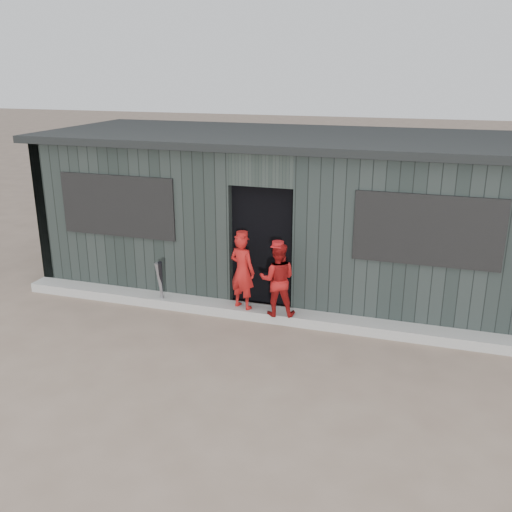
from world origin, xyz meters
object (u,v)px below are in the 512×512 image
(bat_right, at_px, (161,284))
(player_grey_back, at_px, (275,262))
(player_red_right, at_px, (278,279))
(dugout, at_px, (286,211))
(bat_left, at_px, (161,285))
(player_red_left, at_px, (242,271))
(bat_mid, at_px, (160,285))

(bat_right, xyz_separation_m, player_grey_back, (1.65, 0.77, 0.28))
(player_red_right, height_order, dugout, dugout)
(bat_left, height_order, bat_right, bat_right)
(player_red_left, height_order, player_red_right, player_red_left)
(bat_right, height_order, player_red_right, player_red_right)
(bat_right, bearing_deg, player_red_right, -0.46)
(player_red_left, bearing_deg, player_grey_back, -94.45)
(player_red_left, bearing_deg, player_red_right, -169.43)
(bat_left, distance_m, player_grey_back, 1.86)
(bat_left, height_order, player_red_right, player_red_right)
(player_red_left, bearing_deg, bat_mid, 22.90)
(bat_right, distance_m, player_grey_back, 1.84)
(bat_mid, xyz_separation_m, player_red_left, (1.36, 0.08, 0.35))
(bat_left, xyz_separation_m, bat_right, (0.00, 0.02, 0.02))
(bat_left, distance_m, bat_right, 0.03)
(bat_right, xyz_separation_m, player_red_right, (1.92, -0.02, 0.30))
(bat_mid, bearing_deg, player_grey_back, 24.87)
(bat_mid, height_order, bat_right, bat_right)
(bat_mid, distance_m, player_grey_back, 1.86)
(player_grey_back, bearing_deg, bat_right, 42.56)
(bat_left, relative_size, player_red_left, 0.66)
(bat_mid, bearing_deg, bat_right, -0.38)
(bat_left, relative_size, bat_right, 0.92)
(bat_right, xyz_separation_m, player_red_left, (1.34, 0.08, 0.33))
(bat_left, xyz_separation_m, player_grey_back, (1.65, 0.79, 0.30))
(bat_mid, relative_size, bat_right, 0.93)
(bat_mid, distance_m, bat_right, 0.03)
(bat_mid, xyz_separation_m, player_red_right, (1.93, -0.02, 0.32))
(player_grey_back, height_order, dugout, dugout)
(bat_right, height_order, player_grey_back, player_grey_back)
(bat_left, xyz_separation_m, player_red_right, (1.92, 0.00, 0.32))
(dugout, bearing_deg, bat_left, -130.73)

